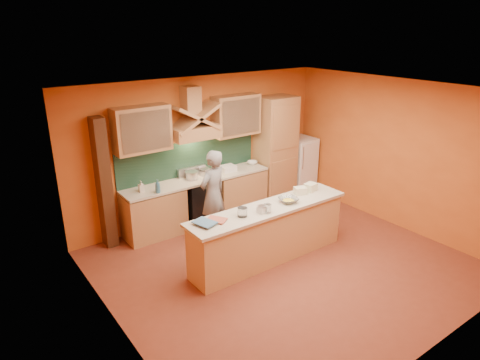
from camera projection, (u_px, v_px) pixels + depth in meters
floor at (284, 264)px, 7.01m from camera, size 5.50×5.00×0.01m
ceiling at (291, 92)px, 6.04m from camera, size 5.50×5.00×0.01m
wall_back at (202, 148)px, 8.42m from camera, size 5.50×0.02×2.80m
wall_front at (443, 251)px, 4.63m from camera, size 5.50×0.02×2.80m
wall_left at (113, 234)px, 5.00m from camera, size 0.02×5.00×2.80m
wall_right at (396, 154)px, 8.05m from camera, size 0.02×5.00×2.80m
base_cabinet_left at (154, 214)px, 7.84m from camera, size 1.10×0.60×0.86m
base_cabinet_right at (238, 191)px, 8.89m from camera, size 1.10×0.60×0.86m
counter_top at (198, 179)px, 8.20m from camera, size 3.00×0.62×0.04m
stove at (198, 201)px, 8.36m from camera, size 0.60×0.58×0.90m
backsplash at (189, 158)px, 8.29m from camera, size 3.00×0.03×0.70m
range_hood at (195, 132)px, 7.92m from camera, size 0.92×0.50×0.24m
hood_chimney at (191, 100)px, 7.79m from camera, size 0.30×0.30×0.50m
upper_cabinet_left at (142, 129)px, 7.36m from camera, size 1.00×0.35×0.80m
upper_cabinet_right at (236, 115)px, 8.47m from camera, size 1.00×0.35×0.80m
pantry_column at (275, 150)px, 9.19m from camera, size 0.80×0.60×2.30m
fridge at (300, 166)px, 9.78m from camera, size 0.58×0.60×1.30m
trim_column_left at (104, 184)px, 7.26m from camera, size 0.20×0.30×2.30m
island_body at (268, 235)px, 7.03m from camera, size 2.80×0.55×0.88m
island_top at (269, 208)px, 6.86m from camera, size 2.90×0.62×0.05m
person at (213, 195)px, 7.67m from camera, size 0.68×0.53×1.65m
pot_large at (192, 176)px, 8.14m from camera, size 0.27×0.27×0.15m
pot_small at (204, 173)px, 8.37m from camera, size 0.24×0.24×0.12m
soap_bottle_a at (141, 186)px, 7.51m from camera, size 0.10×0.10×0.20m
soap_bottle_b at (158, 186)px, 7.46m from camera, size 0.10×0.11×0.24m
bowl_back at (252, 163)px, 8.99m from camera, size 0.26×0.26×0.07m
dish_rack at (228, 168)px, 8.59m from camera, size 0.31×0.25×0.11m
book_lower at (213, 223)px, 6.28m from camera, size 0.34×0.36×0.03m
book_upper at (199, 226)px, 6.15m from camera, size 0.32×0.38×0.03m
jar_large at (242, 212)px, 6.50m from camera, size 0.20×0.20×0.14m
jar_small at (267, 208)px, 6.63m from camera, size 0.15×0.15×0.14m
kitchen_scale at (262, 210)px, 6.63m from camera, size 0.14×0.14×0.10m
mixing_bowl at (288, 200)px, 7.03m from camera, size 0.37×0.37×0.08m
cloth at (286, 201)px, 7.07m from camera, size 0.26×0.23×0.01m
grocery_bag_a at (310, 187)px, 7.50m from camera, size 0.24×0.21×0.14m
grocery_bag_b at (300, 191)px, 7.36m from camera, size 0.24×0.22×0.12m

